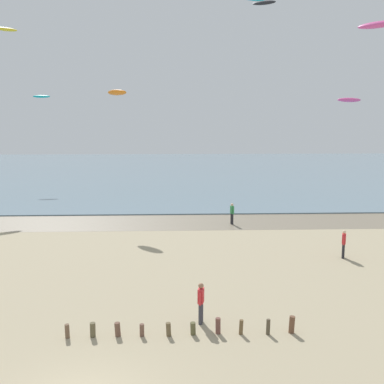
{
  "coord_description": "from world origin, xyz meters",
  "views": [
    {
      "loc": [
        2.87,
        -11.56,
        8.18
      ],
      "look_at": [
        3.78,
        11.91,
        4.39
      ],
      "focal_mm": 41.49,
      "sensor_mm": 36.0,
      "label": 1
    }
  ],
  "objects_px": {
    "person_left_flank": "(344,243)",
    "kite_aloft_4": "(117,92)",
    "kite_aloft_5": "(6,29)",
    "kite_aloft_6": "(264,3)",
    "kite_aloft_8": "(42,96)",
    "person_by_waterline": "(201,302)",
    "kite_aloft_0": "(379,25)",
    "person_mid_beach": "(232,213)",
    "kite_aloft_1": "(349,100)"
  },
  "relations": [
    {
      "from": "person_left_flank",
      "to": "kite_aloft_4",
      "type": "xyz_separation_m",
      "value": [
        -14.9,
        12.76,
        9.58
      ]
    },
    {
      "from": "kite_aloft_5",
      "to": "kite_aloft_6",
      "type": "height_order",
      "value": "kite_aloft_6"
    },
    {
      "from": "person_left_flank",
      "to": "kite_aloft_5",
      "type": "distance_m",
      "value": 40.82
    },
    {
      "from": "kite_aloft_4",
      "to": "kite_aloft_8",
      "type": "xyz_separation_m",
      "value": [
        -11.66,
        18.63,
        0.62
      ]
    },
    {
      "from": "person_by_waterline",
      "to": "kite_aloft_0",
      "type": "xyz_separation_m",
      "value": [
        15.31,
        19.4,
        14.82
      ]
    },
    {
      "from": "kite_aloft_5",
      "to": "person_mid_beach",
      "type": "bearing_deg",
      "value": -69.91
    },
    {
      "from": "person_mid_beach",
      "to": "kite_aloft_5",
      "type": "relative_size",
      "value": 0.71
    },
    {
      "from": "person_left_flank",
      "to": "kite_aloft_6",
      "type": "relative_size",
      "value": 0.82
    },
    {
      "from": "kite_aloft_1",
      "to": "kite_aloft_6",
      "type": "distance_m",
      "value": 24.13
    },
    {
      "from": "kite_aloft_5",
      "to": "kite_aloft_6",
      "type": "bearing_deg",
      "value": -54.3
    },
    {
      "from": "kite_aloft_5",
      "to": "kite_aloft_8",
      "type": "bearing_deg",
      "value": 43.29
    },
    {
      "from": "kite_aloft_1",
      "to": "kite_aloft_8",
      "type": "bearing_deg",
      "value": 166.77
    },
    {
      "from": "person_by_waterline",
      "to": "person_mid_beach",
      "type": "bearing_deg",
      "value": 78.6
    },
    {
      "from": "kite_aloft_4",
      "to": "kite_aloft_1",
      "type": "bearing_deg",
      "value": -99.86
    },
    {
      "from": "kite_aloft_6",
      "to": "kite_aloft_0",
      "type": "bearing_deg",
      "value": 175.11
    },
    {
      "from": "person_left_flank",
      "to": "kite_aloft_4",
      "type": "bearing_deg",
      "value": 139.42
    },
    {
      "from": "kite_aloft_4",
      "to": "kite_aloft_5",
      "type": "relative_size",
      "value": 0.96
    },
    {
      "from": "kite_aloft_6",
      "to": "kite_aloft_1",
      "type": "bearing_deg",
      "value": -107.27
    },
    {
      "from": "kite_aloft_6",
      "to": "person_left_flank",
      "type": "bearing_deg",
      "value": 121.2
    },
    {
      "from": "kite_aloft_0",
      "to": "kite_aloft_8",
      "type": "distance_m",
      "value": 38.88
    },
    {
      "from": "kite_aloft_4",
      "to": "person_by_waterline",
      "type": "bearing_deg",
      "value": 149.49
    },
    {
      "from": "person_left_flank",
      "to": "kite_aloft_5",
      "type": "xyz_separation_m",
      "value": [
        -27.97,
        24.51,
        16.82
      ]
    },
    {
      "from": "person_mid_beach",
      "to": "kite_aloft_0",
      "type": "relative_size",
      "value": 0.51
    },
    {
      "from": "person_mid_beach",
      "to": "kite_aloft_1",
      "type": "distance_m",
      "value": 31.76
    },
    {
      "from": "person_mid_beach",
      "to": "kite_aloft_4",
      "type": "xyz_separation_m",
      "value": [
        -9.33,
        3.79,
        9.58
      ]
    },
    {
      "from": "person_mid_beach",
      "to": "kite_aloft_8",
      "type": "height_order",
      "value": "kite_aloft_8"
    },
    {
      "from": "kite_aloft_4",
      "to": "kite_aloft_8",
      "type": "distance_m",
      "value": 21.99
    },
    {
      "from": "kite_aloft_4",
      "to": "kite_aloft_5",
      "type": "bearing_deg",
      "value": 2.09
    },
    {
      "from": "kite_aloft_0",
      "to": "kite_aloft_5",
      "type": "distance_m",
      "value": 36.82
    },
    {
      "from": "person_mid_beach",
      "to": "kite_aloft_6",
      "type": "relative_size",
      "value": 0.82
    },
    {
      "from": "kite_aloft_1",
      "to": "kite_aloft_5",
      "type": "distance_m",
      "value": 42.17
    },
    {
      "from": "kite_aloft_5",
      "to": "kite_aloft_6",
      "type": "xyz_separation_m",
      "value": [
        25.83,
        -8.97,
        0.68
      ]
    },
    {
      "from": "kite_aloft_8",
      "to": "kite_aloft_4",
      "type": "bearing_deg",
      "value": -64.1
    },
    {
      "from": "kite_aloft_1",
      "to": "kite_aloft_6",
      "type": "height_order",
      "value": "kite_aloft_6"
    },
    {
      "from": "kite_aloft_0",
      "to": "person_left_flank",
      "type": "bearing_deg",
      "value": -78.01
    },
    {
      "from": "kite_aloft_0",
      "to": "kite_aloft_8",
      "type": "relative_size",
      "value": 1.61
    },
    {
      "from": "kite_aloft_6",
      "to": "person_by_waterline",
      "type": "bearing_deg",
      "value": 97.19
    },
    {
      "from": "person_by_waterline",
      "to": "person_left_flank",
      "type": "relative_size",
      "value": 1.0
    },
    {
      "from": "kite_aloft_6",
      "to": "kite_aloft_8",
      "type": "bearing_deg",
      "value": -9.63
    },
    {
      "from": "person_mid_beach",
      "to": "person_by_waterline",
      "type": "xyz_separation_m",
      "value": [
        -3.5,
        -17.33,
        0.0
      ]
    },
    {
      "from": "person_left_flank",
      "to": "kite_aloft_1",
      "type": "distance_m",
      "value": 36.69
    },
    {
      "from": "person_mid_beach",
      "to": "kite_aloft_4",
      "type": "relative_size",
      "value": 0.74
    },
    {
      "from": "person_by_waterline",
      "to": "person_left_flank",
      "type": "xyz_separation_m",
      "value": [
        9.07,
        8.35,
        0.0
      ]
    },
    {
      "from": "kite_aloft_1",
      "to": "kite_aloft_4",
      "type": "bearing_deg",
      "value": -159.38
    },
    {
      "from": "kite_aloft_0",
      "to": "kite_aloft_1",
      "type": "distance_m",
      "value": 23.36
    },
    {
      "from": "kite_aloft_0",
      "to": "kite_aloft_1",
      "type": "bearing_deg",
      "value": 114.85
    },
    {
      "from": "person_mid_beach",
      "to": "kite_aloft_5",
      "type": "xyz_separation_m",
      "value": [
        -22.4,
        15.54,
        16.82
      ]
    },
    {
      "from": "person_by_waterline",
      "to": "kite_aloft_4",
      "type": "relative_size",
      "value": 0.74
    },
    {
      "from": "kite_aloft_1",
      "to": "kite_aloft_5",
      "type": "height_order",
      "value": "kite_aloft_5"
    },
    {
      "from": "kite_aloft_0",
      "to": "kite_aloft_1",
      "type": "height_order",
      "value": "kite_aloft_0"
    }
  ]
}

